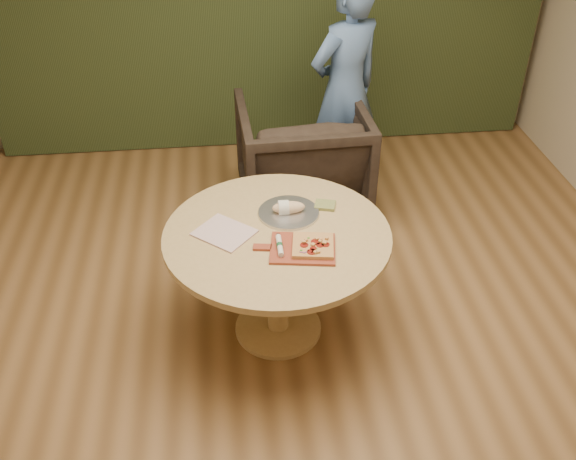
% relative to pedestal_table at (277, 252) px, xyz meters
% --- Properties ---
extents(room_shell, '(5.04, 6.04, 2.84)m').
position_rel_pedestal_table_xyz_m(room_shell, '(0.15, -0.35, 0.79)').
color(room_shell, olive).
rests_on(room_shell, ground).
extents(pedestal_table, '(1.29, 1.29, 0.75)m').
position_rel_pedestal_table_xyz_m(pedestal_table, '(0.00, 0.00, 0.00)').
color(pedestal_table, tan).
rests_on(pedestal_table, ground).
extents(pizza_paddle, '(0.47, 0.33, 0.01)m').
position_rel_pedestal_table_xyz_m(pizza_paddle, '(0.11, -0.17, 0.15)').
color(pizza_paddle, brown).
rests_on(pizza_paddle, pedestal_table).
extents(flatbread_pizza, '(0.25, 0.25, 0.04)m').
position_rel_pedestal_table_xyz_m(flatbread_pizza, '(0.18, -0.18, 0.17)').
color(flatbread_pizza, tan).
rests_on(flatbread_pizza, pizza_paddle).
extents(cutlery_roll, '(0.03, 0.20, 0.03)m').
position_rel_pedestal_table_xyz_m(cutlery_roll, '(-0.00, -0.16, 0.17)').
color(cutlery_roll, beige).
rests_on(cutlery_roll, pizza_paddle).
extents(newspaper, '(0.39, 0.39, 0.01)m').
position_rel_pedestal_table_xyz_m(newspaper, '(-0.30, 0.02, 0.15)').
color(newspaper, white).
rests_on(newspaper, pedestal_table).
extents(serving_tray, '(0.36, 0.36, 0.02)m').
position_rel_pedestal_table_xyz_m(serving_tray, '(0.09, 0.18, 0.15)').
color(serving_tray, silver).
rests_on(serving_tray, pedestal_table).
extents(bread_roll, '(0.19, 0.09, 0.09)m').
position_rel_pedestal_table_xyz_m(bread_roll, '(0.08, 0.18, 0.18)').
color(bread_roll, '#DCB686').
rests_on(bread_roll, serving_tray).
extents(green_packet, '(0.14, 0.13, 0.02)m').
position_rel_pedestal_table_xyz_m(green_packet, '(0.31, 0.23, 0.15)').
color(green_packet, '#5B622C').
rests_on(green_packet, pedestal_table).
extents(armchair, '(0.97, 0.92, 0.97)m').
position_rel_pedestal_table_xyz_m(armchair, '(0.33, 1.39, -0.13)').
color(armchair, black).
rests_on(armchair, ground).
extents(person_standing, '(0.77, 0.69, 1.76)m').
position_rel_pedestal_table_xyz_m(person_standing, '(0.68, 1.59, 0.27)').
color(person_standing, '#496794').
rests_on(person_standing, ground).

